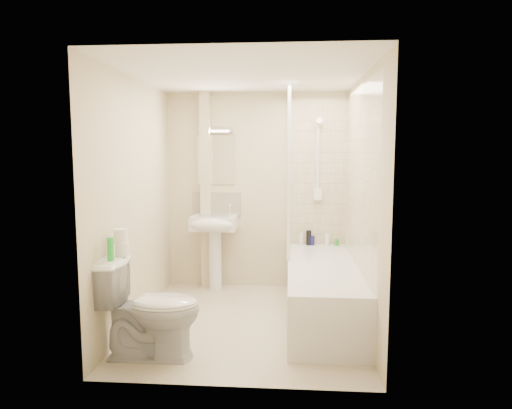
{
  "coord_description": "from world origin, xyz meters",
  "views": [
    {
      "loc": [
        0.41,
        -4.34,
        1.69
      ],
      "look_at": [
        0.07,
        0.2,
        1.16
      ],
      "focal_mm": 32.0,
      "sensor_mm": 36.0,
      "label": 1
    }
  ],
  "objects": [
    {
      "name": "tile_right",
      "position": [
        1.09,
        0.2,
        1.42
      ],
      "size": [
        0.01,
        2.1,
        1.75
      ],
      "primitive_type": "cube",
      "color": "beige",
      "rests_on": "wall_right"
    },
    {
      "name": "splashback",
      "position": [
        -0.5,
        1.24,
        1.03
      ],
      "size": [
        0.6,
        0.02,
        0.3
      ],
      "primitive_type": "cube",
      "color": "beige",
      "rests_on": "wall_back"
    },
    {
      "name": "wall_left",
      "position": [
        -1.1,
        0.0,
        1.2
      ],
      "size": [
        0.02,
        2.5,
        2.4
      ],
      "primitive_type": "cube",
      "color": "beige",
      "rests_on": "ground"
    },
    {
      "name": "mirror",
      "position": [
        -0.5,
        1.24,
        1.58
      ],
      "size": [
        0.46,
        0.01,
        0.6
      ],
      "primitive_type": "cube",
      "color": "white",
      "rests_on": "wall_back"
    },
    {
      "name": "pedestal_sink",
      "position": [
        -0.5,
        1.01,
        0.73
      ],
      "size": [
        0.54,
        0.49,
        1.04
      ],
      "color": "white",
      "rests_on": "ground"
    },
    {
      "name": "bottle_blue",
      "position": [
        0.69,
        1.16,
        0.61
      ],
      "size": [
        0.06,
        0.06,
        0.11
      ],
      "primitive_type": "cylinder",
      "color": "navy",
      "rests_on": "bathtub"
    },
    {
      "name": "toilet_roll_lower",
      "position": [
        -0.97,
        -0.73,
        0.88
      ],
      "size": [
        0.11,
        0.11,
        0.11
      ],
      "primitive_type": "cylinder",
      "color": "white",
      "rests_on": "toilet"
    },
    {
      "name": "tile_back",
      "position": [
        0.75,
        1.24,
        1.42
      ],
      "size": [
        0.7,
        0.01,
        1.75
      ],
      "primitive_type": "cube",
      "color": "beige",
      "rests_on": "wall_back"
    },
    {
      "name": "ceiling",
      "position": [
        0.0,
        0.0,
        2.4
      ],
      "size": [
        2.2,
        2.5,
        0.02
      ],
      "primitive_type": "cube",
      "color": "white",
      "rests_on": "wall_back"
    },
    {
      "name": "wall_right",
      "position": [
        1.1,
        0.0,
        1.2
      ],
      "size": [
        0.02,
        2.5,
        2.4
      ],
      "primitive_type": "cube",
      "color": "beige",
      "rests_on": "ground"
    },
    {
      "name": "bathtub",
      "position": [
        0.75,
        0.2,
        0.29
      ],
      "size": [
        0.7,
        2.1,
        0.55
      ],
      "color": "white",
      "rests_on": "ground"
    },
    {
      "name": "bottle_white_a",
      "position": [
        0.56,
        1.16,
        0.62
      ],
      "size": [
        0.05,
        0.05,
        0.15
      ],
      "primitive_type": "cylinder",
      "color": "silver",
      "rests_on": "bathtub"
    },
    {
      "name": "pipe_boxing",
      "position": [
        -0.62,
        1.19,
        1.2
      ],
      "size": [
        0.12,
        0.12,
        2.4
      ],
      "primitive_type": "cube",
      "color": "beige",
      "rests_on": "ground"
    },
    {
      "name": "floor",
      "position": [
        0.0,
        0.0,
        0.0
      ],
      "size": [
        2.5,
        2.5,
        0.0
      ],
      "primitive_type": "plane",
      "color": "beige",
      "rests_on": "ground"
    },
    {
      "name": "bottle_green",
      "position": [
        0.98,
        1.16,
        0.59
      ],
      "size": [
        0.06,
        0.06,
        0.08
      ],
      "primitive_type": "cylinder",
      "color": "green",
      "rests_on": "bathtub"
    },
    {
      "name": "shower_fixture",
      "position": [
        0.75,
        1.19,
        1.55
      ],
      "size": [
        0.1,
        0.16,
        0.99
      ],
      "color": "white",
      "rests_on": "wall_back"
    },
    {
      "name": "bottle_white_b",
      "position": [
        0.87,
        1.16,
        0.62
      ],
      "size": [
        0.05,
        0.05,
        0.15
      ],
      "primitive_type": "cylinder",
      "color": "white",
      "rests_on": "bathtub"
    },
    {
      "name": "bottle_black_b",
      "position": [
        0.65,
        1.16,
        0.64
      ],
      "size": [
        0.06,
        0.06,
        0.18
      ],
      "primitive_type": "cylinder",
      "color": "black",
      "rests_on": "bathtub"
    },
    {
      "name": "green_bottle",
      "position": [
        -1.0,
        -0.9,
        0.92
      ],
      "size": [
        0.05,
        0.05,
        0.19
      ],
      "primitive_type": "cylinder",
      "color": "green",
      "rests_on": "toilet"
    },
    {
      "name": "toilet_roll_upper",
      "position": [
        -0.99,
        -0.71,
        0.99
      ],
      "size": [
        0.11,
        0.11,
        0.11
      ],
      "primitive_type": "cylinder",
      "color": "white",
      "rests_on": "toilet_roll_lower"
    },
    {
      "name": "shower_screen",
      "position": [
        0.4,
        0.8,
        1.45
      ],
      "size": [
        0.04,
        0.92,
        1.8
      ],
      "color": "white",
      "rests_on": "bathtub"
    },
    {
      "name": "strip_light",
      "position": [
        -0.5,
        1.22,
        1.95
      ],
      "size": [
        0.42,
        0.07,
        0.07
      ],
      "primitive_type": "cube",
      "color": "silver",
      "rests_on": "wall_back"
    },
    {
      "name": "wall_back",
      "position": [
        0.0,
        1.25,
        1.2
      ],
      "size": [
        2.2,
        0.02,
        2.4
      ],
      "primitive_type": "cube",
      "color": "beige",
      "rests_on": "ground"
    },
    {
      "name": "toilet",
      "position": [
        -0.72,
        -0.81,
        0.41
      ],
      "size": [
        0.48,
        0.82,
        0.83
      ],
      "primitive_type": "imported",
      "rotation": [
        0.0,
        0.0,
        1.58
      ],
      "color": "white",
      "rests_on": "ground"
    }
  ]
}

